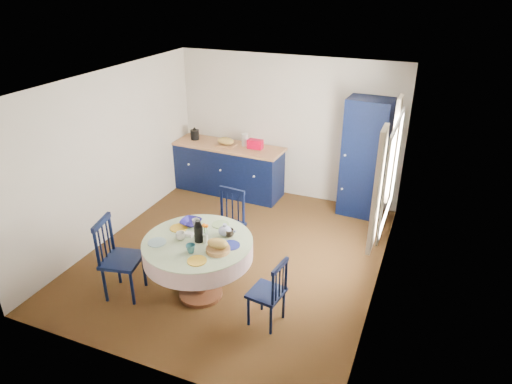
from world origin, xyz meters
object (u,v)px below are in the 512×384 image
mug_d (196,223)px  dining_table (199,250)px  chair_left (119,258)px  chair_far (227,224)px  mug_a (181,236)px  cobalt_bowl (191,222)px  pantry_cabinet (365,158)px  mug_c (229,233)px  mug_b (191,249)px  kitchen_counter (228,168)px  chair_right (269,292)px

mug_d → dining_table: bearing=-57.1°
chair_left → chair_far: chair_left is taller
chair_left → mug_a: (0.74, 0.29, 0.32)m
chair_far → cobalt_bowl: chair_far is taller
pantry_cabinet → cobalt_bowl: bearing=-118.9°
pantry_cabinet → mug_c: size_ratio=16.26×
pantry_cabinet → mug_c: pantry_cabinet is taller
pantry_cabinet → mug_b: pantry_cabinet is taller
mug_a → mug_d: bearing=87.7°
mug_a → dining_table: bearing=12.1°
mug_c → chair_far: bearing=117.5°
kitchen_counter → mug_c: size_ratio=17.10×
pantry_cabinet → dining_table: pantry_cabinet is taller
dining_table → mug_c: size_ratio=10.97×
pantry_cabinet → mug_a: bearing=-114.9°
dining_table → kitchen_counter: bearing=108.8°
pantry_cabinet → chair_far: bearing=-123.7°
chair_far → cobalt_bowl: bearing=-99.7°
cobalt_bowl → mug_d: bearing=-2.6°
chair_far → mug_d: (-0.10, -0.68, 0.35)m
chair_left → pantry_cabinet: bearing=-48.0°
chair_right → cobalt_bowl: bearing=-101.9°
mug_b → mug_d: mug_b is taller
dining_table → mug_b: dining_table is taller
chair_far → mug_a: 1.10m
kitchen_counter → pantry_cabinet: bearing=4.6°
mug_d → cobalt_bowl: (-0.08, 0.00, -0.01)m
dining_table → cobalt_bowl: dining_table is taller
chair_right → mug_b: 1.02m
chair_far → mug_d: bearing=-93.5°
kitchen_counter → pantry_cabinet: pantry_cabinet is taller
mug_d → mug_c: bearing=-8.0°
kitchen_counter → mug_d: size_ratio=20.84×
chair_right → mug_a: size_ratio=7.39×
chair_far → mug_d: size_ratio=9.95×
dining_table → chair_right: 1.01m
pantry_cabinet → mug_c: 2.99m
pantry_cabinet → cobalt_bowl: 3.19m
chair_right → mug_a: mug_a is taller
kitchen_counter → mug_b: (1.03, -3.15, 0.39)m
kitchen_counter → mug_d: (0.79, -2.59, 0.38)m
dining_table → mug_b: bearing=-80.0°
pantry_cabinet → mug_b: bearing=-109.6°
chair_far → cobalt_bowl: (-0.18, -0.68, 0.34)m
dining_table → mug_b: 0.31m
kitchen_counter → mug_c: (1.29, -2.66, 0.38)m
pantry_cabinet → chair_right: pantry_cabinet is taller
mug_a → chair_right: bearing=-4.8°
mug_b → mug_c: size_ratio=0.91×
chair_right → cobalt_bowl: cobalt_bowl is taller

